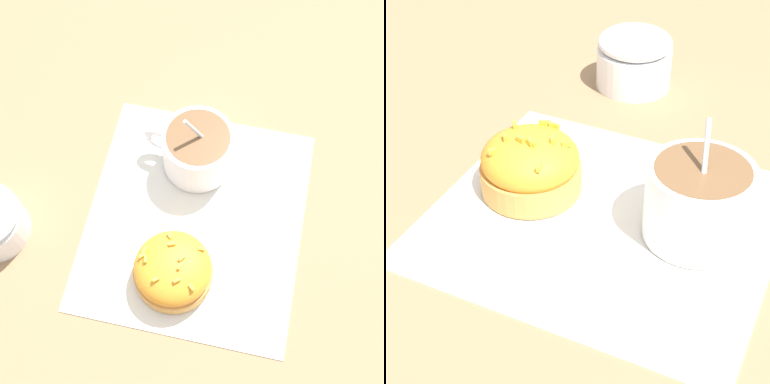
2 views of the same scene
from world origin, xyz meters
TOP-DOWN VIEW (x-y plane):
  - ground_plane at (0.00, 0.00)m, footprint 3.00×3.00m
  - paper_napkin at (0.00, 0.00)m, footprint 0.27×0.24m
  - coffee_cup at (-0.07, -0.01)m, footprint 0.08×0.11m
  - frosted_pastry at (0.07, -0.01)m, footprint 0.08×0.08m

SIDE VIEW (x-z plane):
  - ground_plane at x=0.00m, z-range 0.00..0.00m
  - paper_napkin at x=0.00m, z-range 0.00..0.00m
  - frosted_pastry at x=0.07m, z-range 0.00..0.05m
  - coffee_cup at x=-0.07m, z-range -0.01..0.08m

